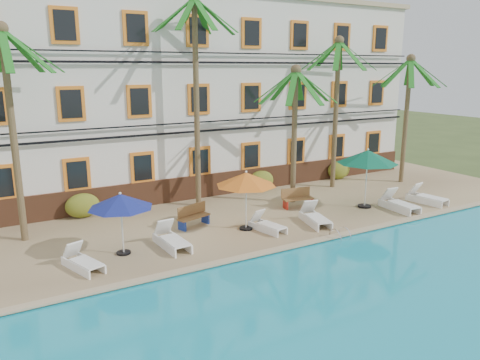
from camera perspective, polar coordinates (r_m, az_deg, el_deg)
ground at (r=19.30m, az=8.24°, el=-7.10°), size 100.00×100.00×0.00m
pool_deck at (r=23.18m, az=0.63°, el=-3.09°), size 30.00×12.00×0.25m
swimming_pool at (r=14.92m, az=25.56°, el=-14.40°), size 26.00×12.00×0.20m
pool_coping at (r=18.56m, az=9.99°, el=-7.11°), size 30.00×0.35×0.06m
hotel_building at (r=26.66m, az=-4.88°, el=10.52°), size 25.40×6.44×10.22m
palm_a at (r=19.08m, az=-26.25°, el=8.14°), size 3.99×3.99×8.10m
palm_b at (r=21.89m, az=-5.40°, el=12.44°), size 3.99×3.99×9.77m
palm_c at (r=22.67m, az=6.70°, el=7.92°), size 3.99×3.99×6.66m
palm_d at (r=25.97m, az=11.71°, el=10.35°), size 3.99×3.99×8.14m
palm_e at (r=28.30m, az=19.74°, el=9.04°), size 3.99×3.99×7.25m
shrub_left at (r=21.91m, az=-18.64°, el=-2.97°), size 1.50×0.90×1.10m
shrub_mid at (r=25.30m, az=2.56°, el=-0.10°), size 1.50×0.90×1.10m
shrub_right at (r=28.57m, az=11.95°, el=1.21°), size 1.50×0.90×1.10m
umbrella_blue at (r=16.88m, az=-14.36°, el=-2.54°), size 2.29×2.29×2.30m
umbrella_red at (r=18.85m, az=0.75°, el=0.07°), size 2.48×2.48×2.48m
umbrella_green at (r=22.66m, az=15.29°, el=2.71°), size 2.86×2.86×2.85m
lounger_a at (r=16.54m, az=-18.67°, el=-9.35°), size 1.16×1.89×0.84m
lounger_b at (r=17.66m, az=-8.36°, el=-7.16°), size 0.82×2.05×0.95m
lounger_c at (r=19.23m, az=3.29°, el=-5.44°), size 0.96×1.79×0.80m
lounger_d at (r=20.25m, az=9.12°, el=-4.48°), size 1.14×2.07×0.93m
lounger_e at (r=23.15m, az=18.78°, el=-2.72°), size 0.86×2.09×0.97m
lounger_f at (r=24.82m, az=21.75°, el=-1.93°), size 0.98×2.04×0.92m
bench_left at (r=19.74m, az=-5.79°, el=-4.34°), size 1.57×0.89×0.93m
bench_right at (r=22.49m, az=7.00°, el=-2.14°), size 1.56×0.73×0.93m
pool_ladder at (r=19.00m, az=12.08°, el=-6.80°), size 0.54×0.74×0.74m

